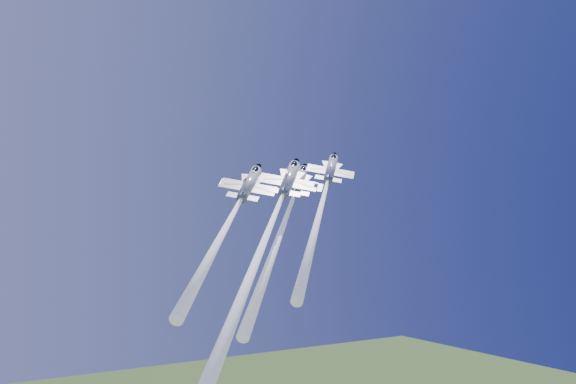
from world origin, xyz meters
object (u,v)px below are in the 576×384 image
jet_lead (283,225)px  jet_slot (263,244)px  jet_right (321,206)px  jet_left (230,220)px

jet_lead → jet_slot: bearing=-95.6°
jet_right → jet_slot: (-14.06, -4.89, -5.96)m
jet_left → jet_slot: (-2.84, -16.68, -3.72)m
jet_lead → jet_left: size_ratio=1.14×
jet_lead → jet_slot: (-10.97, -12.00, -2.86)m
jet_right → jet_slot: 16.04m
jet_left → jet_slot: bearing=-62.9°
jet_left → jet_right: size_ratio=1.00×
jet_lead → jet_left: (-8.13, 4.68, 0.86)m
jet_left → jet_lead: bearing=6.9°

